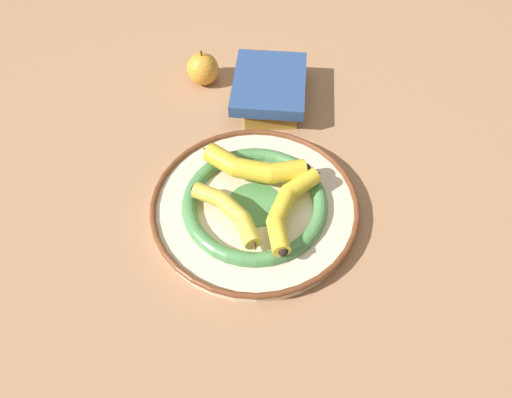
% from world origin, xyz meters
% --- Properties ---
extents(ground_plane, '(2.80, 2.80, 0.00)m').
position_xyz_m(ground_plane, '(0.00, 0.00, 0.00)').
color(ground_plane, '#A87A56').
extents(decorative_bowl, '(0.39, 0.39, 0.04)m').
position_xyz_m(decorative_bowl, '(0.00, -0.00, 0.02)').
color(decorative_bowl, beige).
rests_on(decorative_bowl, ground_plane).
extents(banana_a, '(0.18, 0.15, 0.04)m').
position_xyz_m(banana_a, '(0.02, 0.06, 0.06)').
color(banana_a, gold).
rests_on(banana_a, decorative_bowl).
extents(banana_b, '(0.16, 0.15, 0.03)m').
position_xyz_m(banana_b, '(0.04, -0.05, 0.06)').
color(banana_b, yellow).
rests_on(banana_b, decorative_bowl).
extents(banana_c, '(0.08, 0.17, 0.03)m').
position_xyz_m(banana_c, '(-0.06, -0.02, 0.06)').
color(banana_c, gold).
rests_on(banana_c, decorative_bowl).
extents(book_stack, '(0.23, 0.25, 0.07)m').
position_xyz_m(book_stack, '(0.15, 0.28, 0.04)').
color(book_stack, '#B28933').
rests_on(book_stack, ground_plane).
extents(apple, '(0.07, 0.07, 0.09)m').
position_xyz_m(apple, '(0.04, 0.40, 0.04)').
color(apple, gold).
rests_on(apple, ground_plane).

